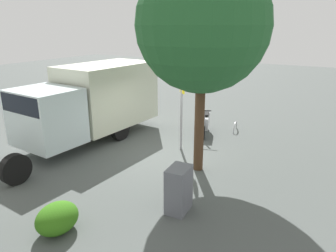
{
  "coord_description": "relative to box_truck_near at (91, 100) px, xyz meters",
  "views": [
    {
      "loc": [
        8.57,
        5.03,
        4.32
      ],
      "look_at": [
        -0.47,
        -0.03,
        0.98
      ],
      "focal_mm": 33.34,
      "sensor_mm": 36.0,
      "label": 1
    }
  ],
  "objects": [
    {
      "name": "stop_sign",
      "position": [
        -0.75,
        3.55,
        0.63
      ],
      "size": [
        0.71,
        0.33,
        3.33
      ],
      "color": "#9E9EA3",
      "rests_on": "ground"
    },
    {
      "name": "street_tree",
      "position": [
        0.48,
        4.77,
        2.73
      ],
      "size": [
        3.74,
        3.74,
        6.21
      ],
      "color": "#47301E",
      "rests_on": "ground"
    },
    {
      "name": "box_truck_near",
      "position": [
        0.0,
        0.0,
        0.0
      ],
      "size": [
        7.33,
        2.73,
        2.88
      ],
      "rotation": [
        0.0,
        0.0,
        -0.08
      ],
      "color": "black",
      "rests_on": "ground"
    },
    {
      "name": "shrub_near_sign",
      "position": [
        4.87,
        3.39,
        -1.26
      ],
      "size": [
        0.99,
        0.81,
        0.67
      ],
      "primitive_type": "ellipsoid",
      "color": "#336E16",
      "rests_on": "ground"
    },
    {
      "name": "motorcycle",
      "position": [
        -2.72,
        3.65,
        -1.08
      ],
      "size": [
        1.75,
        0.78,
        1.2
      ],
      "rotation": [
        0.0,
        0.0,
        0.32
      ],
      "color": "black",
      "rests_on": "ground"
    },
    {
      "name": "ground_plane",
      "position": [
        0.21,
        3.3,
        -1.6
      ],
      "size": [
        60.0,
        60.0,
        0.0
      ],
      "primitive_type": "plane",
      "color": "#4B514E"
    },
    {
      "name": "utility_cabinet",
      "position": [
        2.85,
        5.31,
        -1.03
      ],
      "size": [
        0.72,
        0.52,
        1.14
      ],
      "primitive_type": "cube",
      "rotation": [
        0.0,
        0.0,
        0.07
      ],
      "color": "slate",
      "rests_on": "ground"
    },
    {
      "name": "bike_rack_hoop",
      "position": [
        -3.74,
        4.63,
        -1.6
      ],
      "size": [
        0.85,
        0.17,
        0.85
      ],
      "primitive_type": "torus",
      "rotation": [
        1.57,
        0.0,
        0.15
      ],
      "color": "#B7B7BC",
      "rests_on": "ground"
    }
  ]
}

